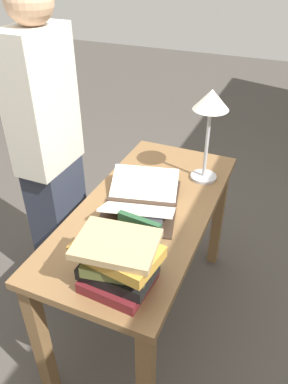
% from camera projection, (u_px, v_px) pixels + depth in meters
% --- Properties ---
extents(ground_plane, '(12.00, 12.00, 0.00)m').
position_uv_depth(ground_plane, '(146.00, 313.00, 2.21)').
color(ground_plane, '#47423D').
extents(reading_desk, '(1.27, 0.60, 0.78)m').
position_uv_depth(reading_desk, '(146.00, 228.00, 1.84)').
color(reading_desk, brown).
rests_on(reading_desk, ground_plane).
extents(open_book, '(0.53, 0.44, 0.10)m').
position_uv_depth(open_book, '(141.00, 200.00, 1.77)').
color(open_book, '#38281E').
rests_on(open_book, reading_desk).
extents(book_stack_tall, '(0.24, 0.32, 0.21)m').
position_uv_depth(book_stack_tall, '(118.00, 263.00, 1.31)').
color(book_stack_tall, maroon).
rests_on(book_stack_tall, reading_desk).
extents(book_standing_upright, '(0.04, 0.18, 0.20)m').
position_uv_depth(book_standing_upright, '(139.00, 239.00, 1.43)').
color(book_standing_upright, '#234C2D').
rests_on(book_standing_upright, reading_desk).
extents(reading_lamp, '(0.17, 0.17, 0.48)m').
position_uv_depth(reading_lamp, '(211.00, 109.00, 1.77)').
color(reading_lamp, '#ADADB2').
rests_on(reading_lamp, reading_desk).
extents(coffee_mug, '(0.08, 0.10, 0.08)m').
position_uv_depth(coffee_mug, '(153.00, 228.00, 1.58)').
color(coffee_mug, '#28282D').
rests_on(coffee_mug, reading_desk).
extents(person_reader, '(0.36, 0.23, 1.72)m').
position_uv_depth(person_reader, '(51.00, 158.00, 1.99)').
color(person_reader, '#2D3342').
rests_on(person_reader, ground_plane).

